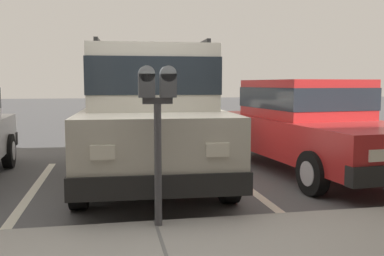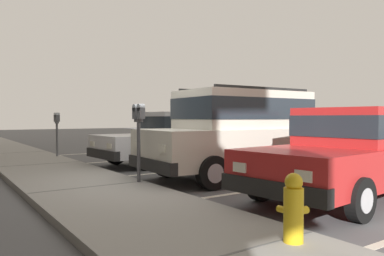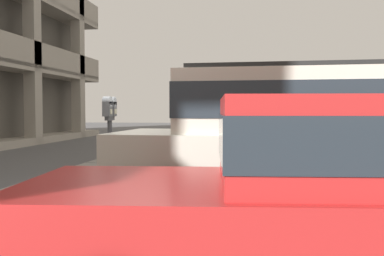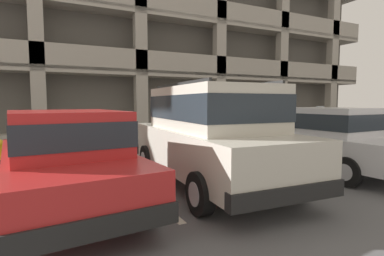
% 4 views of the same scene
% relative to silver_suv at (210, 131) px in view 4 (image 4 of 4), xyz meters
% --- Properties ---
extents(ground_plane, '(80.00, 80.00, 0.10)m').
position_rel_silver_suv_xyz_m(ground_plane, '(0.17, 2.22, -1.14)').
color(ground_plane, '#565659').
extents(sidewalk, '(40.00, 2.20, 0.12)m').
position_rel_silver_suv_xyz_m(sidewalk, '(0.17, 3.52, -1.03)').
color(sidewalk, gray).
rests_on(sidewalk, ground_plane).
extents(parking_stall_lines, '(12.00, 4.80, 0.01)m').
position_rel_silver_suv_xyz_m(parking_stall_lines, '(1.65, 0.82, -1.08)').
color(parking_stall_lines, silver).
rests_on(parking_stall_lines, ground_plane).
extents(silver_suv, '(2.15, 4.85, 2.03)m').
position_rel_silver_suv_xyz_m(silver_suv, '(0.00, 0.00, 0.00)').
color(silver_suv, beige).
rests_on(silver_suv, ground_plane).
extents(red_sedan, '(2.16, 4.63, 1.54)m').
position_rel_silver_suv_xyz_m(red_sedan, '(-2.71, -0.14, -0.27)').
color(red_sedan, red).
rests_on(red_sedan, ground_plane).
extents(dark_hatchback, '(2.02, 4.57, 1.54)m').
position_rel_silver_suv_xyz_m(dark_hatchback, '(3.11, -0.04, -0.27)').
color(dark_hatchback, silver).
rests_on(dark_hatchback, ground_plane).
extents(parking_meter_near, '(0.35, 0.12, 1.52)m').
position_rel_silver_suv_xyz_m(parking_meter_near, '(0.15, 2.57, 0.16)').
color(parking_meter_near, '#47474C').
rests_on(parking_meter_near, sidewalk).
extents(parking_meter_far, '(0.35, 0.12, 1.42)m').
position_rel_silver_suv_xyz_m(parking_meter_far, '(6.09, 2.58, 0.09)').
color(parking_meter_far, '#595B60').
rests_on(parking_meter_far, sidewalk).
extents(fire_hydrant, '(0.30, 0.30, 0.70)m').
position_rel_silver_suv_xyz_m(fire_hydrant, '(-3.94, 2.87, -0.62)').
color(fire_hydrant, gold).
rests_on(fire_hydrant, sidewalk).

